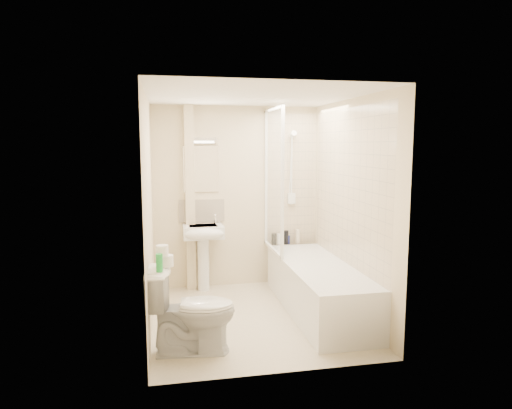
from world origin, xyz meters
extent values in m
plane|color=beige|center=(0.00, 0.00, 0.00)|extent=(2.50, 2.50, 0.00)
cube|color=beige|center=(0.00, 1.25, 1.20)|extent=(2.20, 0.02, 2.40)
cube|color=beige|center=(-1.10, 0.00, 1.20)|extent=(0.02, 2.50, 2.40)
cube|color=beige|center=(1.10, 0.00, 1.20)|extent=(0.02, 2.50, 2.40)
cube|color=white|center=(0.00, 0.00, 2.40)|extent=(2.20, 2.50, 0.02)
cube|color=beige|center=(0.75, 1.24, 1.42)|extent=(0.70, 0.01, 1.75)
cube|color=beige|center=(1.09, 0.05, 1.42)|extent=(0.01, 2.10, 1.75)
cube|color=beige|center=(-0.62, 1.19, 1.20)|extent=(0.12, 0.12, 2.40)
cube|color=beige|center=(-0.47, 1.24, 1.03)|extent=(0.60, 0.02, 0.30)
cube|color=white|center=(-0.47, 1.24, 1.58)|extent=(0.46, 0.01, 0.60)
cube|color=silver|center=(-0.47, 1.22, 1.95)|extent=(0.42, 0.07, 0.07)
cube|color=white|center=(0.75, 0.05, 0.28)|extent=(0.70, 2.10, 0.55)
cube|color=white|center=(0.75, 0.05, 0.49)|extent=(0.56, 1.96, 0.05)
cube|color=white|center=(0.40, 0.80, 1.45)|extent=(0.01, 0.90, 1.80)
cube|color=white|center=(0.40, 1.23, 1.45)|extent=(0.04, 0.04, 1.80)
cube|color=white|center=(0.40, 0.35, 1.45)|extent=(0.04, 0.04, 1.80)
cube|color=white|center=(0.40, 0.80, 2.33)|extent=(0.04, 0.90, 0.04)
cube|color=white|center=(0.40, 0.80, 0.57)|extent=(0.04, 0.90, 0.03)
cylinder|color=white|center=(0.75, 1.22, 1.55)|extent=(0.02, 0.02, 0.90)
cylinder|color=white|center=(0.75, 1.22, 1.10)|extent=(0.05, 0.05, 0.02)
cylinder|color=white|center=(0.75, 1.22, 2.00)|extent=(0.05, 0.05, 0.02)
cylinder|color=white|center=(0.75, 1.15, 2.03)|extent=(0.08, 0.11, 0.11)
cube|color=white|center=(0.75, 1.21, 1.17)|extent=(0.10, 0.05, 0.14)
cylinder|color=white|center=(0.73, 1.19, 1.60)|extent=(0.01, 0.13, 0.84)
cylinder|color=white|center=(-0.47, 1.08, 0.35)|extent=(0.15, 0.15, 0.69)
cube|color=white|center=(-0.47, 1.05, 0.79)|extent=(0.51, 0.39, 0.16)
ellipsoid|color=white|center=(-0.47, 0.88, 0.79)|extent=(0.51, 0.22, 0.16)
cube|color=silver|center=(-0.47, 1.05, 0.85)|extent=(0.36, 0.26, 0.04)
cylinder|color=white|center=(-0.64, 1.16, 0.92)|extent=(0.03, 0.03, 0.10)
cylinder|color=white|center=(-0.30, 1.16, 0.92)|extent=(0.03, 0.03, 0.10)
sphere|color=white|center=(-0.64, 1.16, 0.97)|extent=(0.04, 0.04, 0.04)
sphere|color=white|center=(-0.30, 1.16, 0.97)|extent=(0.04, 0.04, 0.04)
cylinder|color=black|center=(0.50, 1.16, 0.63)|extent=(0.07, 0.07, 0.15)
cylinder|color=white|center=(0.57, 1.16, 0.62)|extent=(0.05, 0.05, 0.15)
cylinder|color=black|center=(0.67, 1.16, 0.64)|extent=(0.07, 0.07, 0.19)
cylinder|color=navy|center=(0.70, 1.16, 0.61)|extent=(0.05, 0.05, 0.12)
cylinder|color=beige|center=(0.83, 1.16, 0.65)|extent=(0.07, 0.07, 0.19)
cylinder|color=white|center=(0.84, 1.16, 0.62)|extent=(0.06, 0.06, 0.15)
imported|color=white|center=(-0.72, -0.70, 0.40)|extent=(0.61, 0.88, 0.80)
cylinder|color=white|center=(-0.93, -0.63, 0.85)|extent=(0.12, 0.12, 0.10)
cylinder|color=white|center=(-0.97, -0.65, 0.95)|extent=(0.11, 0.11, 0.10)
cylinder|color=green|center=(-1.00, -0.80, 0.88)|extent=(0.06, 0.06, 0.16)
camera|label=1|loc=(-0.92, -4.74, 1.90)|focal=32.00mm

